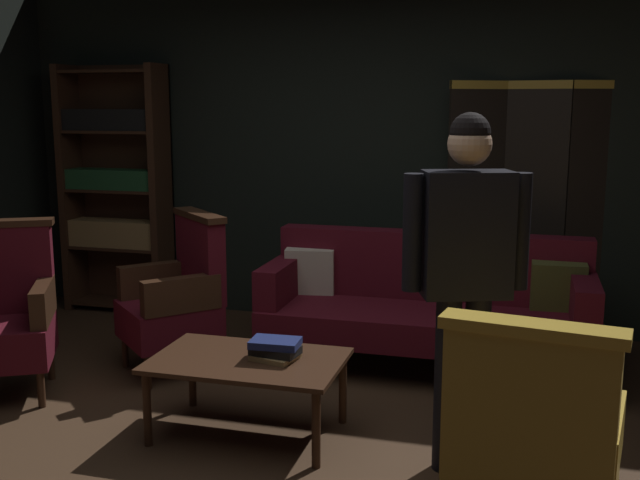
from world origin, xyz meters
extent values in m
plane|color=#3D2819|center=(0.00, 0.00, 0.00)|extent=(10.00, 10.00, 0.00)
cube|color=black|center=(0.00, 2.45, 1.40)|extent=(7.20, 0.10, 2.80)
cube|color=black|center=(0.79, 2.27, 0.95)|extent=(0.40, 0.27, 1.90)
cube|color=gold|center=(0.79, 2.27, 1.87)|extent=(0.41, 0.28, 0.06)
cube|color=black|center=(1.21, 2.35, 0.95)|extent=(0.46, 0.12, 1.90)
cube|color=gold|center=(1.21, 2.35, 1.87)|extent=(0.46, 0.13, 0.06)
cube|color=black|center=(1.65, 2.39, 0.95)|extent=(0.44, 0.20, 1.90)
cube|color=gold|center=(1.65, 2.39, 1.87)|extent=(0.44, 0.21, 0.06)
cube|color=#382114|center=(-2.57, 2.18, 1.02)|extent=(0.06, 0.32, 2.05)
cube|color=#382114|center=(-1.73, 2.18, 1.02)|extent=(0.06, 0.32, 2.05)
cube|color=#382114|center=(-2.15, 2.33, 1.02)|extent=(0.90, 0.02, 2.05)
cube|color=#382114|center=(-2.15, 2.18, 0.06)|extent=(0.86, 0.30, 0.02)
cube|color=#382114|center=(-2.15, 2.18, 0.54)|extent=(0.86, 0.30, 0.02)
cube|color=#9E7A47|center=(-2.15, 2.16, 0.66)|extent=(0.78, 0.22, 0.22)
cube|color=#382114|center=(-2.15, 2.18, 1.02)|extent=(0.86, 0.30, 0.02)
cube|color=#1E4C28|center=(-2.15, 2.16, 1.12)|extent=(0.78, 0.22, 0.16)
cube|color=#382114|center=(-2.15, 2.18, 1.51)|extent=(0.86, 0.30, 0.02)
cube|color=black|center=(-2.15, 2.16, 1.61)|extent=(0.78, 0.22, 0.17)
cube|color=#382114|center=(-2.15, 2.18, 1.99)|extent=(0.86, 0.30, 0.02)
cylinder|color=#382114|center=(-0.40, 1.05, 0.11)|extent=(0.07, 0.07, 0.22)
cylinder|color=#382114|center=(1.50, 1.05, 0.11)|extent=(0.07, 0.07, 0.22)
cylinder|color=#382114|center=(-0.40, 1.65, 0.11)|extent=(0.07, 0.07, 0.22)
cylinder|color=#382114|center=(1.50, 1.65, 0.11)|extent=(0.07, 0.07, 0.22)
cube|color=#4C0F19|center=(0.55, 1.35, 0.32)|extent=(2.10, 0.76, 0.20)
cube|color=#4C0F19|center=(0.55, 1.66, 0.65)|extent=(2.10, 0.18, 0.46)
cube|color=#4C0F19|center=(-0.43, 1.35, 0.55)|extent=(0.16, 0.68, 0.26)
cube|color=#4C0F19|center=(1.53, 1.35, 0.55)|extent=(0.16, 0.68, 0.26)
cube|color=beige|center=(-0.28, 1.55, 0.57)|extent=(0.35, 0.17, 0.35)
cube|color=#4C5123|center=(1.38, 1.55, 0.57)|extent=(0.35, 0.17, 0.35)
cylinder|color=#382114|center=(-0.67, -0.11, 0.20)|extent=(0.04, 0.04, 0.39)
cylinder|color=#382114|center=(0.23, -0.11, 0.20)|extent=(0.04, 0.04, 0.39)
cylinder|color=#382114|center=(-0.67, 0.43, 0.20)|extent=(0.04, 0.04, 0.39)
cylinder|color=#382114|center=(0.23, 0.43, 0.20)|extent=(0.04, 0.04, 0.39)
cube|color=#382114|center=(-0.22, 0.16, 0.41)|extent=(1.00, 0.64, 0.03)
cube|color=#B79338|center=(1.19, -0.92, 0.73)|extent=(0.57, 0.21, 0.54)
cube|color=gold|center=(1.19, -0.92, 1.02)|extent=(0.61, 0.23, 0.04)
cube|color=gold|center=(1.47, -0.73, 0.57)|extent=(0.17, 0.51, 0.22)
cube|color=gold|center=(0.99, -0.66, 0.57)|extent=(0.17, 0.51, 0.22)
cylinder|color=#382114|center=(-1.50, 0.17, 0.11)|extent=(0.04, 0.04, 0.22)
cylinder|color=#382114|center=(-1.72, 0.58, 0.11)|extent=(0.04, 0.04, 0.22)
cube|color=#4C0F19|center=(-1.81, 0.26, 0.34)|extent=(0.76, 0.76, 0.24)
cube|color=#4C0F19|center=(-1.92, 0.47, 0.73)|extent=(0.55, 0.37, 0.54)
cube|color=#382114|center=(-1.92, 0.47, 1.02)|extent=(0.59, 0.40, 0.04)
cube|color=#382114|center=(-1.60, 0.38, 0.57)|extent=(0.32, 0.48, 0.22)
cylinder|color=#382114|center=(-1.38, 0.91, 0.11)|extent=(0.04, 0.04, 0.22)
cylinder|color=#382114|center=(-1.04, 0.59, 0.11)|extent=(0.04, 0.04, 0.22)
cylinder|color=#382114|center=(-1.06, 1.24, 0.11)|extent=(0.04, 0.04, 0.22)
cylinder|color=#382114|center=(-0.73, 0.93, 0.11)|extent=(0.04, 0.04, 0.22)
cube|color=#4C0F19|center=(-1.05, 0.92, 0.34)|extent=(0.79, 0.79, 0.24)
cube|color=#4C0F19|center=(-0.90, 1.08, 0.73)|extent=(0.49, 0.47, 0.54)
cube|color=#382114|center=(-0.90, 1.08, 1.02)|extent=(0.53, 0.51, 0.04)
cube|color=#382114|center=(-1.23, 1.08, 0.57)|extent=(0.41, 0.43, 0.22)
cube|color=#382114|center=(-0.88, 0.75, 0.57)|extent=(0.41, 0.43, 0.22)
cylinder|color=black|center=(0.96, 0.09, 0.43)|extent=(0.12, 0.12, 0.86)
cylinder|color=black|center=(0.83, 0.05, 0.43)|extent=(0.12, 0.12, 0.86)
cube|color=maroon|center=(0.90, 0.07, 0.90)|extent=(0.35, 0.26, 0.09)
cube|color=black|center=(0.90, 0.07, 1.15)|extent=(0.45, 0.33, 0.58)
cube|color=white|center=(0.86, 0.17, 1.18)|extent=(0.14, 0.06, 0.41)
cube|color=maroon|center=(0.86, 0.18, 1.41)|extent=(0.09, 0.05, 0.04)
cylinder|color=black|center=(1.13, 0.15, 1.16)|extent=(0.09, 0.09, 0.54)
cylinder|color=black|center=(0.66, -0.01, 1.16)|extent=(0.09, 0.09, 0.54)
sphere|color=tan|center=(0.90, 0.07, 1.56)|extent=(0.20, 0.20, 0.20)
sphere|color=black|center=(0.90, 0.07, 1.61)|extent=(0.18, 0.18, 0.18)
cube|color=#9E7A47|center=(-0.07, 0.19, 0.43)|extent=(0.26, 0.23, 0.03)
cube|color=black|center=(-0.07, 0.19, 0.47)|extent=(0.26, 0.19, 0.04)
cube|color=navy|center=(-0.07, 0.19, 0.51)|extent=(0.26, 0.18, 0.04)
camera|label=1|loc=(1.15, -3.37, 1.74)|focal=42.16mm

